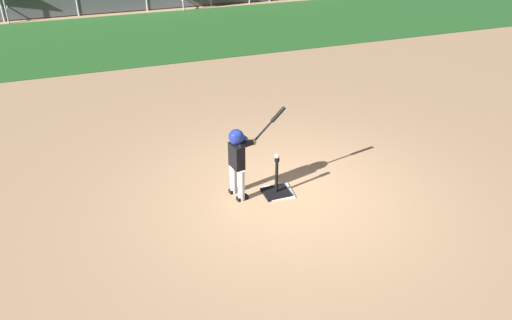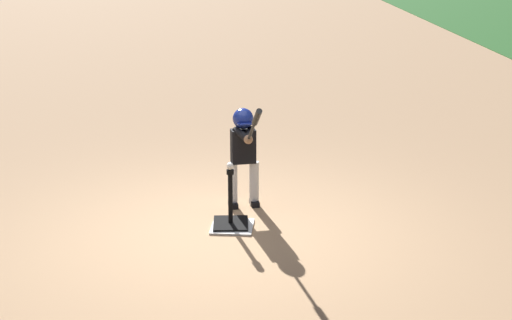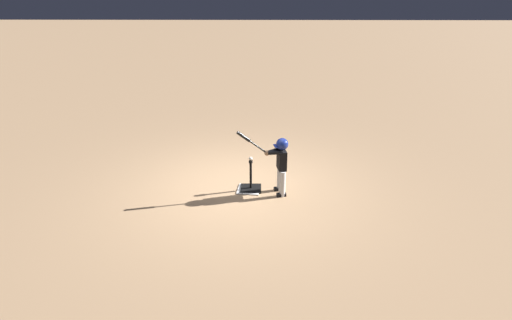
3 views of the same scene
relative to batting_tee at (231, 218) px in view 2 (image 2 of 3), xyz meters
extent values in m
plane|color=tan|center=(0.24, -0.11, -0.09)|extent=(90.00, 90.00, 0.00)
cube|color=white|center=(0.04, 0.02, -0.08)|extent=(0.48, 0.48, 0.02)
cube|color=black|center=(0.00, 0.00, -0.07)|extent=(0.41, 0.37, 0.04)
cylinder|color=black|center=(0.00, 0.00, 0.22)|extent=(0.05, 0.05, 0.54)
cylinder|color=black|center=(0.00, 0.00, 0.52)|extent=(0.08, 0.08, 0.05)
cylinder|color=silver|center=(-0.62, 0.27, 0.17)|extent=(0.13, 0.13, 0.52)
cube|color=black|center=(-0.60, 0.27, -0.06)|extent=(0.19, 0.12, 0.06)
cylinder|color=silver|center=(-0.57, 0.02, 0.17)|extent=(0.13, 0.13, 0.52)
cube|color=black|center=(-0.55, 0.02, -0.06)|extent=(0.19, 0.12, 0.06)
cube|color=black|center=(-0.60, 0.14, 0.62)|extent=(0.19, 0.29, 0.39)
sphere|color=#936B4C|center=(-0.60, 0.14, 0.93)|extent=(0.20, 0.20, 0.20)
sphere|color=navy|center=(-0.60, 0.14, 0.94)|extent=(0.23, 0.23, 0.23)
cube|color=navy|center=(-0.50, 0.16, 0.91)|extent=(0.15, 0.19, 0.01)
cylinder|color=black|center=(-0.46, 0.21, 0.80)|extent=(0.32, 0.11, 0.11)
cylinder|color=black|center=(-0.45, 0.13, 0.80)|extent=(0.31, 0.21, 0.11)
sphere|color=#936B4C|center=(-0.31, 0.20, 0.78)|extent=(0.10, 0.10, 0.10)
cylinder|color=black|center=(-0.05, 0.25, 1.00)|extent=(0.55, 0.13, 0.46)
cylinder|color=black|center=(0.12, 0.28, 1.14)|extent=(0.27, 0.11, 0.23)
cylinder|color=black|center=(-0.33, 0.19, 0.77)|extent=(0.05, 0.05, 0.05)
sphere|color=white|center=(0.00, 0.00, 0.58)|extent=(0.07, 0.07, 0.07)
camera|label=1|loc=(-2.58, -6.09, 4.20)|focal=35.00mm
camera|label=2|loc=(7.05, 0.08, 2.89)|focal=50.00mm
camera|label=3|loc=(-0.21, 7.10, 3.63)|focal=28.00mm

